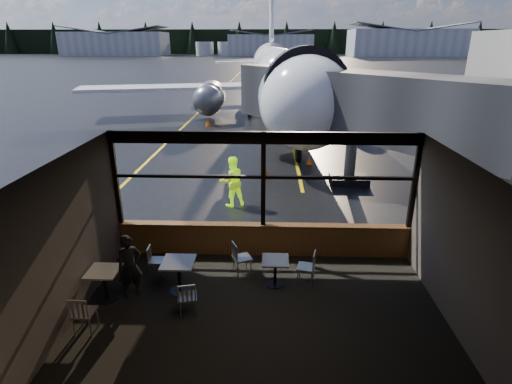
# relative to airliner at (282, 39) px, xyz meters

# --- Properties ---
(ground_plane) EXTENTS (520.00, 520.00, 0.00)m
(ground_plane) POSITION_rel_airliner_xyz_m (-0.97, 97.79, -5.84)
(ground_plane) COLOR black
(ground_plane) RESTS_ON ground
(carpet_floor) EXTENTS (8.00, 6.00, 0.01)m
(carpet_floor) POSITION_rel_airliner_xyz_m (-0.97, -25.21, -5.83)
(carpet_floor) COLOR black
(carpet_floor) RESTS_ON ground
(ceiling) EXTENTS (8.00, 6.00, 0.04)m
(ceiling) POSITION_rel_airliner_xyz_m (-0.97, -25.21, -2.34)
(ceiling) COLOR #38332D
(ceiling) RESTS_ON ground
(wall_left) EXTENTS (0.04, 6.00, 3.50)m
(wall_left) POSITION_rel_airliner_xyz_m (-4.97, -25.21, -4.09)
(wall_left) COLOR #473E39
(wall_left) RESTS_ON ground
(wall_right) EXTENTS (0.04, 6.00, 3.50)m
(wall_right) POSITION_rel_airliner_xyz_m (3.03, -25.21, -4.09)
(wall_right) COLOR #473E39
(wall_right) RESTS_ON ground
(wall_back) EXTENTS (8.00, 0.04, 3.50)m
(wall_back) POSITION_rel_airliner_xyz_m (-0.97, -28.21, -4.09)
(wall_back) COLOR #473E39
(wall_back) RESTS_ON ground
(window_sill) EXTENTS (8.00, 0.28, 0.90)m
(window_sill) POSITION_rel_airliner_xyz_m (-0.97, -22.21, -5.39)
(window_sill) COLOR #59361A
(window_sill) RESTS_ON ground
(window_header) EXTENTS (8.00, 0.18, 0.30)m
(window_header) POSITION_rel_airliner_xyz_m (-0.97, -22.21, -2.49)
(window_header) COLOR black
(window_header) RESTS_ON ground
(mullion_left) EXTENTS (0.12, 0.12, 2.60)m
(mullion_left) POSITION_rel_airliner_xyz_m (-4.92, -22.21, -3.64)
(mullion_left) COLOR black
(mullion_left) RESTS_ON ground
(mullion_centre) EXTENTS (0.12, 0.12, 2.60)m
(mullion_centre) POSITION_rel_airliner_xyz_m (-0.97, -22.21, -3.64)
(mullion_centre) COLOR black
(mullion_centre) RESTS_ON ground
(mullion_right) EXTENTS (0.12, 0.12, 2.60)m
(mullion_right) POSITION_rel_airliner_xyz_m (2.98, -22.21, -3.64)
(mullion_right) COLOR black
(mullion_right) RESTS_ON ground
(window_transom) EXTENTS (8.00, 0.10, 0.08)m
(window_transom) POSITION_rel_airliner_xyz_m (-0.97, -22.21, -3.54)
(window_transom) COLOR black
(window_transom) RESTS_ON ground
(airliner) EXTENTS (33.69, 39.74, 11.68)m
(airliner) POSITION_rel_airliner_xyz_m (0.00, 0.00, 0.00)
(airliner) COLOR white
(airliner) RESTS_ON ground_plane
(jet_bridge) EXTENTS (9.38, 11.46, 5.00)m
(jet_bridge) POSITION_rel_airliner_xyz_m (2.63, -16.71, -3.34)
(jet_bridge) COLOR #2B2B2D
(jet_bridge) RESTS_ON ground_plane
(cafe_table_near) EXTENTS (0.65, 0.65, 0.71)m
(cafe_table_near) POSITION_rel_airliner_xyz_m (-0.65, -23.73, -5.48)
(cafe_table_near) COLOR gray
(cafe_table_near) RESTS_ON carpet_floor
(cafe_table_mid) EXTENTS (0.75, 0.75, 0.82)m
(cafe_table_mid) POSITION_rel_airliner_xyz_m (-2.92, -24.10, -5.43)
(cafe_table_mid) COLOR gray
(cafe_table_mid) RESTS_ON carpet_floor
(cafe_table_left) EXTENTS (0.70, 0.70, 0.77)m
(cafe_table_left) POSITION_rel_airliner_xyz_m (-4.56, -24.46, -5.45)
(cafe_table_left) COLOR #A49F96
(cafe_table_left) RESTS_ON carpet_floor
(chair_near_e) EXTENTS (0.57, 0.57, 0.87)m
(chair_near_e) POSITION_rel_airliner_xyz_m (0.11, -23.61, -5.40)
(chair_near_e) COLOR beige
(chair_near_e) RESTS_ON carpet_floor
(chair_near_w) EXTENTS (0.65, 0.65, 0.91)m
(chair_near_w) POSITION_rel_airliner_xyz_m (-1.49, -23.24, -5.39)
(chair_near_w) COLOR #AEA99D
(chair_near_w) RESTS_ON carpet_floor
(chair_mid_s) EXTENTS (0.55, 0.55, 0.85)m
(chair_mid_s) POSITION_rel_airliner_xyz_m (-2.57, -24.90, -5.42)
(chair_mid_s) COLOR #B9B4A7
(chair_mid_s) RESTS_ON carpet_floor
(chair_mid_w) EXTENTS (0.46, 0.46, 0.80)m
(chair_mid_w) POSITION_rel_airliner_xyz_m (-3.66, -23.37, -5.44)
(chair_mid_w) COLOR #B1ACA0
(chair_mid_w) RESTS_ON carpet_floor
(chair_left_s) EXTENTS (0.50, 0.50, 0.90)m
(chair_left_s) POSITION_rel_airliner_xyz_m (-4.56, -25.55, -5.39)
(chair_left_s) COLOR #BAB4A8
(chair_left_s) RESTS_ON carpet_floor
(passenger) EXTENTS (0.68, 0.64, 1.56)m
(passenger) POSITION_rel_airliner_xyz_m (-4.00, -24.28, -5.06)
(passenger) COLOR black
(passenger) RESTS_ON carpet_floor
(ground_crew) EXTENTS (1.11, 1.01, 1.85)m
(ground_crew) POSITION_rel_airliner_xyz_m (-2.16, -18.62, -4.92)
(ground_crew) COLOR #BFF219
(ground_crew) RESTS_ON ground_plane
(cone_nose) EXTENTS (0.31, 0.31, 0.43)m
(cone_nose) POSITION_rel_airliner_xyz_m (1.13, -13.24, -5.62)
(cone_nose) COLOR #F95E07
(cone_nose) RESTS_ON ground_plane
(cone_wing) EXTENTS (0.39, 0.39, 0.54)m
(cone_wing) POSITION_rel_airliner_xyz_m (-5.27, -3.76, -5.57)
(cone_wing) COLOR #E45B07
(cone_wing) RESTS_ON ground_plane
(hangar_left) EXTENTS (45.00, 18.00, 11.00)m
(hangar_left) POSITION_rel_airliner_xyz_m (-70.97, 157.79, -0.34)
(hangar_left) COLOR silver
(hangar_left) RESTS_ON ground_plane
(hangar_mid) EXTENTS (38.00, 15.00, 10.00)m
(hangar_mid) POSITION_rel_airliner_xyz_m (-0.97, 162.79, -0.84)
(hangar_mid) COLOR silver
(hangar_mid) RESTS_ON ground_plane
(hangar_right) EXTENTS (50.00, 20.00, 12.00)m
(hangar_right) POSITION_rel_airliner_xyz_m (59.03, 155.79, 0.16)
(hangar_right) COLOR silver
(hangar_right) RESTS_ON ground_plane
(fuel_tank_a) EXTENTS (8.00, 8.00, 6.00)m
(fuel_tank_a) POSITION_rel_airliner_xyz_m (-30.97, 159.79, -2.84)
(fuel_tank_a) COLOR silver
(fuel_tank_a) RESTS_ON ground_plane
(fuel_tank_b) EXTENTS (8.00, 8.00, 6.00)m
(fuel_tank_b) POSITION_rel_airliner_xyz_m (-20.97, 159.79, -2.84)
(fuel_tank_b) COLOR silver
(fuel_tank_b) RESTS_ON ground_plane
(fuel_tank_c) EXTENTS (8.00, 8.00, 6.00)m
(fuel_tank_c) POSITION_rel_airliner_xyz_m (-10.97, 159.79, -2.84)
(fuel_tank_c) COLOR silver
(fuel_tank_c) RESTS_ON ground_plane
(treeline) EXTENTS (360.00, 3.00, 12.00)m
(treeline) POSITION_rel_airliner_xyz_m (-0.97, 187.79, 0.16)
(treeline) COLOR black
(treeline) RESTS_ON ground_plane
(cone_extra) EXTENTS (0.36, 0.36, 0.50)m
(cone_extra) POSITION_rel_airliner_xyz_m (-0.98, -15.55, -5.59)
(cone_extra) COLOR #D96606
(cone_extra) RESTS_ON ground_plane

